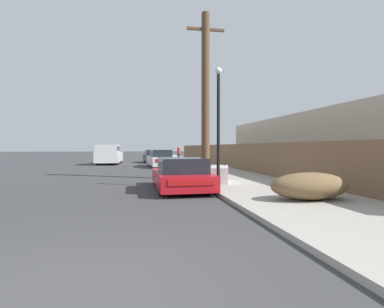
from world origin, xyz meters
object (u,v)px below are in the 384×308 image
(parked_sports_car_red, at_px, (181,175))
(utility_pole, at_px, (206,94))
(pedestrian, at_px, (179,153))
(pickup_truck, at_px, (109,154))
(discarded_fridge, at_px, (219,174))
(car_parked_mid, at_px, (160,159))
(brush_pile, at_px, (310,186))
(car_parked_far, at_px, (154,156))
(street_lamp, at_px, (218,117))

(parked_sports_car_red, height_order, utility_pole, utility_pole)
(pedestrian, bearing_deg, pickup_truck, -160.28)
(discarded_fridge, distance_m, car_parked_mid, 12.09)
(discarded_fridge, xyz_separation_m, pedestrian, (0.84, 19.05, 0.49))
(parked_sports_car_red, xyz_separation_m, brush_pile, (3.12, -3.35, -0.05))
(car_parked_mid, relative_size, car_parked_far, 1.05)
(parked_sports_car_red, height_order, pickup_truck, pickup_truck)
(brush_pile, bearing_deg, car_parked_far, 97.75)
(car_parked_far, distance_m, pickup_truck, 4.74)
(car_parked_mid, distance_m, pedestrian, 7.48)
(utility_pole, distance_m, street_lamp, 3.41)
(parked_sports_car_red, bearing_deg, pedestrian, 81.63)
(discarded_fridge, xyz_separation_m, utility_pole, (-0.12, 2.07, 3.65))
(car_parked_far, xyz_separation_m, pickup_truck, (-4.20, -2.18, 0.28))
(parked_sports_car_red, distance_m, pedestrian, 20.27)
(discarded_fridge, distance_m, pickup_truck, 17.66)
(pickup_truck, distance_m, utility_pole, 16.00)
(car_parked_far, relative_size, utility_pole, 0.58)
(parked_sports_car_red, bearing_deg, car_parked_mid, 88.30)
(pickup_truck, bearing_deg, car_parked_mid, 135.09)
(utility_pole, relative_size, pedestrian, 4.86)
(car_parked_mid, relative_size, brush_pile, 2.14)
(street_lamp, bearing_deg, brush_pile, -63.23)
(parked_sports_car_red, xyz_separation_m, pickup_truck, (-4.24, 17.66, 0.35))
(car_parked_far, xyz_separation_m, street_lamp, (1.46, -19.82, 2.09))
(street_lamp, bearing_deg, pedestrian, 86.66)
(car_parked_mid, bearing_deg, brush_pile, -83.61)
(brush_pile, bearing_deg, utility_pole, 102.97)
(street_lamp, bearing_deg, pickup_truck, 107.78)
(parked_sports_car_red, height_order, car_parked_far, car_parked_far)
(pedestrian, bearing_deg, discarded_fridge, -92.53)
(discarded_fridge, relative_size, car_parked_far, 0.40)
(utility_pole, bearing_deg, car_parked_far, 95.69)
(pickup_truck, relative_size, pedestrian, 3.50)
(utility_pole, bearing_deg, pedestrian, 86.75)
(street_lamp, bearing_deg, parked_sports_car_red, -179.19)
(utility_pole, distance_m, pedestrian, 17.30)
(car_parked_far, relative_size, pickup_truck, 0.81)
(car_parked_mid, bearing_deg, pickup_truck, 129.69)
(car_parked_mid, height_order, pedestrian, pedestrian)
(pickup_truck, height_order, pedestrian, pickup_truck)
(car_parked_far, bearing_deg, car_parked_mid, -92.24)
(parked_sports_car_red, distance_m, car_parked_mid, 13.04)
(pedestrian, bearing_deg, brush_pile, -88.71)
(car_parked_far, distance_m, street_lamp, 19.98)
(car_parked_far, xyz_separation_m, utility_pole, (1.67, -16.71, 3.48))
(utility_pole, bearing_deg, brush_pile, -77.03)
(car_parked_mid, height_order, car_parked_far, car_parked_mid)
(car_parked_mid, relative_size, utility_pole, 0.61)
(discarded_fridge, xyz_separation_m, brush_pile, (1.37, -4.40, 0.05))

